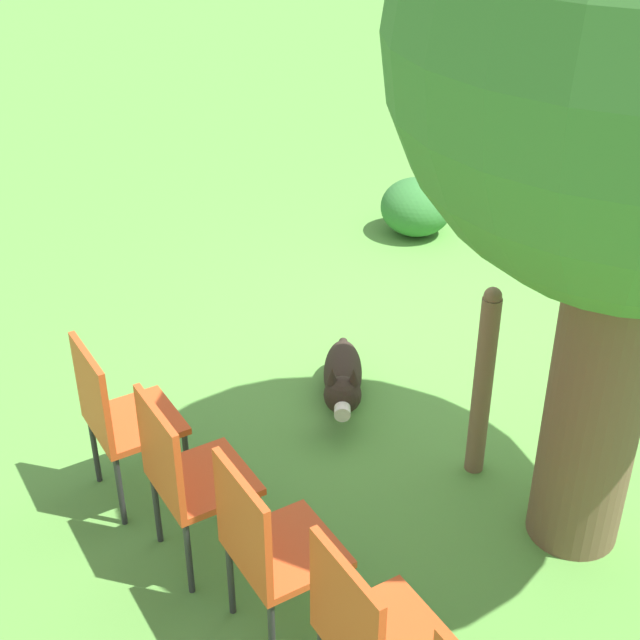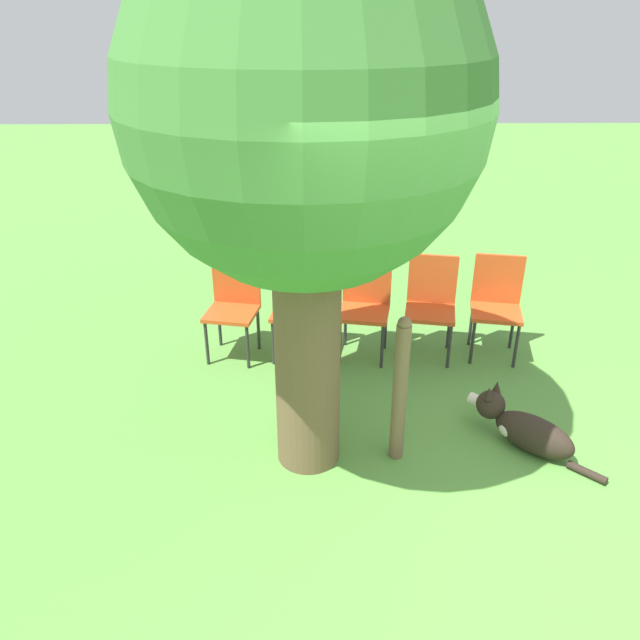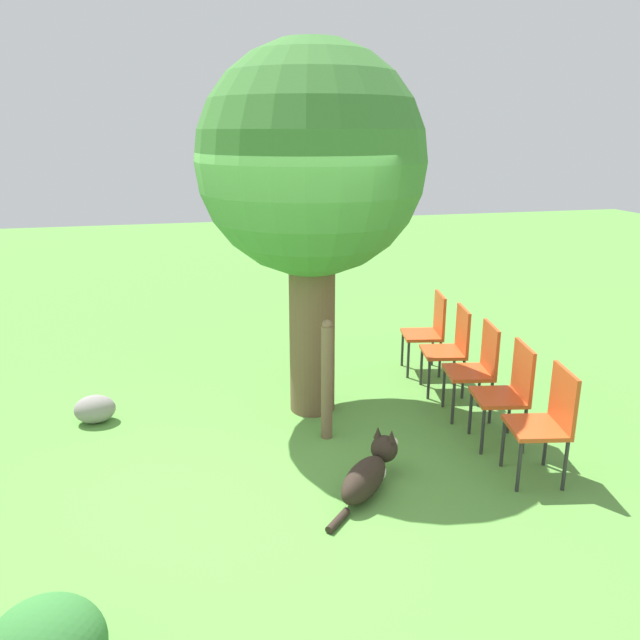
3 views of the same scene
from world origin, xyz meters
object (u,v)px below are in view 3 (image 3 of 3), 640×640
at_px(dog, 369,472).
at_px(red_chair_2, 478,364).
at_px(red_chair_3, 452,344).
at_px(red_chair_4, 429,328).
at_px(oak_tree, 312,167).
at_px(fence_post, 327,379).
at_px(red_chair_0, 548,417).
at_px(red_chair_1, 509,388).

relative_size(dog, red_chair_2, 0.90).
relative_size(dog, red_chair_3, 0.90).
relative_size(dog, red_chair_4, 0.90).
xyz_separation_m(oak_tree, fence_post, (-0.01, -0.63, -1.80)).
xyz_separation_m(dog, red_chair_0, (1.41, -0.14, 0.37)).
distance_m(red_chair_0, red_chair_2, 1.19).
bearing_deg(red_chair_2, red_chair_1, 100.40).
bearing_deg(red_chair_3, dog, 60.02).
bearing_deg(red_chair_2, fence_post, 15.27).
height_order(oak_tree, red_chair_4, oak_tree).
xyz_separation_m(oak_tree, dog, (0.09, -1.57, -2.21)).
xyz_separation_m(oak_tree, red_chair_2, (1.52, -0.51, -1.83)).
bearing_deg(red_chair_3, fence_post, 35.87).
distance_m(fence_post, red_chair_0, 1.86).
bearing_deg(oak_tree, fence_post, -90.92).
bearing_deg(red_chair_0, fence_post, -24.47).
height_order(fence_post, red_chair_0, fence_post).
distance_m(oak_tree, red_chair_0, 2.92).
bearing_deg(oak_tree, red_chair_4, 23.98).
xyz_separation_m(red_chair_0, red_chair_1, (0.00, 0.60, 0.00)).
height_order(oak_tree, red_chair_3, oak_tree).
xyz_separation_m(oak_tree, red_chair_1, (1.51, -1.11, -1.83)).
xyz_separation_m(red_chair_3, red_chair_4, (0.00, 0.60, 0.00)).
height_order(oak_tree, red_chair_1, oak_tree).
relative_size(red_chair_3, red_chair_4, 1.00).
relative_size(red_chair_1, red_chair_4, 1.00).
relative_size(oak_tree, dog, 4.16).
distance_m(red_chair_2, red_chair_3, 0.60).
distance_m(fence_post, red_chair_4, 2.02).
xyz_separation_m(fence_post, red_chair_1, (1.52, -0.48, -0.03)).
distance_m(dog, fence_post, 1.03).
height_order(fence_post, red_chair_2, fence_post).
bearing_deg(red_chair_4, red_chair_0, 100.40).
bearing_deg(dog, red_chair_3, 2.87).
height_order(red_chair_0, red_chair_1, same).
xyz_separation_m(dog, red_chair_2, (1.42, 1.06, 0.37)).
xyz_separation_m(fence_post, red_chair_0, (1.52, -1.07, -0.03)).
relative_size(red_chair_1, red_chair_2, 1.00).
relative_size(red_chair_1, red_chair_3, 1.00).
distance_m(red_chair_0, red_chair_4, 2.38).
xyz_separation_m(red_chair_1, red_chair_2, (0.00, 0.60, 0.00)).
distance_m(dog, red_chair_1, 1.54).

